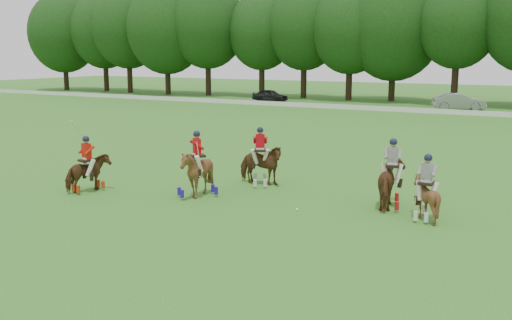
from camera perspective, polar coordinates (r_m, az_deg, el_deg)
The scene contains 11 objects.
ground at distance 17.99m, azimuth -9.00°, elevation -6.29°, with size 180.00×180.00×0.00m, color #32691E.
tree_line at distance 62.51m, azimuth 19.87°, elevation 12.75°, with size 117.98×14.32×14.75m.
boundary_rail at distance 52.85m, azimuth 17.25°, elevation 4.71°, with size 120.00×0.10×0.44m, color white.
car_left at distance 63.36m, azimuth 1.42°, elevation 6.49°, with size 1.60×3.98×1.36m, color black.
car_mid at distance 56.95m, azimuth 19.64°, elevation 5.52°, with size 1.65×4.74×1.56m, color gray.
polo_red_a at distance 22.50m, azimuth -16.48°, elevation -1.19°, with size 1.17×1.83×2.69m.
polo_red_b at distance 22.72m, azimuth 0.41°, elevation -0.44°, with size 2.09×2.00×2.34m.
polo_red_c at distance 20.92m, azimuth -5.88°, elevation -1.29°, with size 2.12×2.14×2.45m.
polo_stripe_a at distance 19.93m, azimuth 13.40°, elevation -2.21°, with size 1.40×2.17×2.39m.
polo_stripe_b at distance 18.78m, azimuth 16.64°, elevation -3.55°, with size 1.15×1.28×2.11m.
polo_ball at distance 19.20m, azimuth 4.13°, elevation -4.97°, with size 0.09×0.09×0.09m, color white.
Camera 1 is at (10.69, -13.52, 5.18)m, focal length 40.00 mm.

